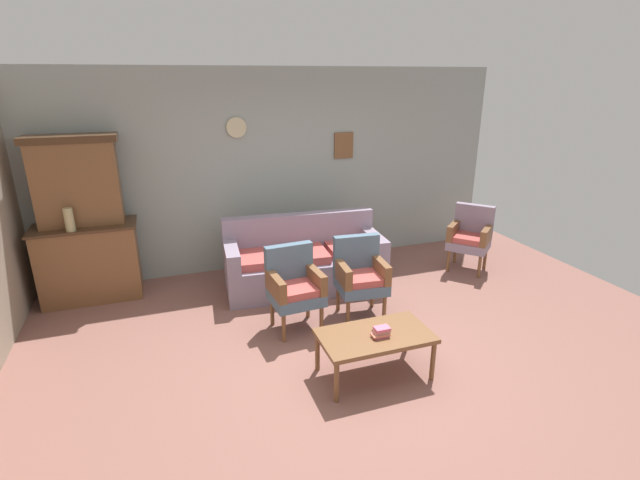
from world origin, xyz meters
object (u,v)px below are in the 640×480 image
vase_on_cabinet (69,220)px  book_stack_on_table (381,332)px  floral_couch (304,263)px  coffee_table (375,338)px  armchair_near_cabinet (360,274)px  wingback_chair_by_fireplace (470,235)px  armchair_by_doorway (294,285)px  side_cabinet (90,262)px

vase_on_cabinet → book_stack_on_table: vase_on_cabinet is taller
book_stack_on_table → floral_couch: bearing=91.4°
coffee_table → book_stack_on_table: size_ratio=6.03×
coffee_table → book_stack_on_table: book_stack_on_table is taller
vase_on_cabinet → armchair_near_cabinet: size_ratio=0.30×
vase_on_cabinet → book_stack_on_table: size_ratio=1.61×
floral_couch → armchair_near_cabinet: size_ratio=2.26×
vase_on_cabinet → floral_couch: (2.63, -0.36, -0.74)m
floral_couch → book_stack_on_table: floral_couch is taller
armchair_near_cabinet → book_stack_on_table: bearing=-105.2°
wingback_chair_by_fireplace → book_stack_on_table: size_ratio=5.42×
armchair_by_doorway → book_stack_on_table: 1.21m
side_cabinet → armchair_by_doorway: bearing=-35.5°
armchair_near_cabinet → wingback_chair_by_fireplace: size_ratio=1.00×
book_stack_on_table → armchair_by_doorway: bearing=112.6°
floral_couch → vase_on_cabinet: bearing=172.1°
vase_on_cabinet → armchair_near_cabinet: 3.31m
wingback_chair_by_fireplace → coffee_table: (-2.32, -1.80, -0.12)m
coffee_table → floral_couch: bearing=90.6°
wingback_chair_by_fireplace → book_stack_on_table: (-2.29, -1.85, -0.04)m
armchair_near_cabinet → wingback_chair_by_fireplace: 2.10m
side_cabinet → floral_couch: (2.52, -0.55, -0.14)m
vase_on_cabinet → wingback_chair_by_fireplace: bearing=-6.7°
side_cabinet → book_stack_on_table: size_ratio=6.96×
vase_on_cabinet → floral_couch: vase_on_cabinet is taller
coffee_table → vase_on_cabinet: bearing=138.0°
vase_on_cabinet → armchair_by_doorway: vase_on_cabinet is taller
armchair_by_doorway → armchair_near_cabinet: size_ratio=1.00×
floral_couch → wingback_chair_by_fireplace: same height
floral_couch → armchair_near_cabinet: (0.36, -0.92, 0.17)m
wingback_chair_by_fireplace → armchair_by_doorway: bearing=-165.0°
side_cabinet → coffee_table: side_cabinet is taller
armchair_by_doorway → armchair_near_cabinet: (0.77, 0.03, 0.00)m
book_stack_on_table → coffee_table: bearing=121.4°
floral_couch → armchair_by_doorway: size_ratio=2.26×
side_cabinet → vase_on_cabinet: (-0.10, -0.19, 0.60)m
floral_couch → armchair_by_doorway: bearing=-113.3°
wingback_chair_by_fireplace → book_stack_on_table: 2.94m
coffee_table → book_stack_on_table: (0.03, -0.05, 0.09)m
floral_couch → armchair_by_doorway: (-0.41, -0.96, 0.17)m
armchair_by_doorway → side_cabinet: bearing=144.5°
armchair_near_cabinet → wingback_chair_by_fireplace: bearing=19.6°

